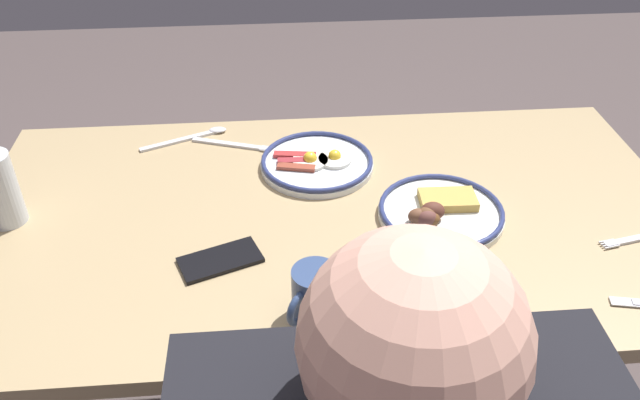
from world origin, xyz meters
The scene contains 8 objects.
dining_table centered at (0.00, 0.00, 0.60)m, with size 1.41×0.78×0.73m.
plate_near_main centered at (0.02, -0.17, 0.74)m, with size 0.25×0.25×0.04m.
plate_center_pancakes centered at (-0.21, 0.03, 0.74)m, with size 0.25×0.25×0.05m.
coffee_mug centered at (0.05, 0.28, 0.78)m, with size 0.09×0.09×0.09m.
drinking_glass centered at (0.63, -0.03, 0.79)m, with size 0.07×0.07×0.15m.
cell_phone centered at (0.21, 0.13, 0.73)m, with size 0.14×0.07×0.01m, color black.
fork_far centered at (0.20, -0.27, 0.73)m, with size 0.19×0.08×0.01m.
tea_spoon centered at (0.29, -0.32, 0.73)m, with size 0.20×0.10×0.01m.
Camera 1 is at (0.11, 1.03, 1.50)m, focal length 36.69 mm.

